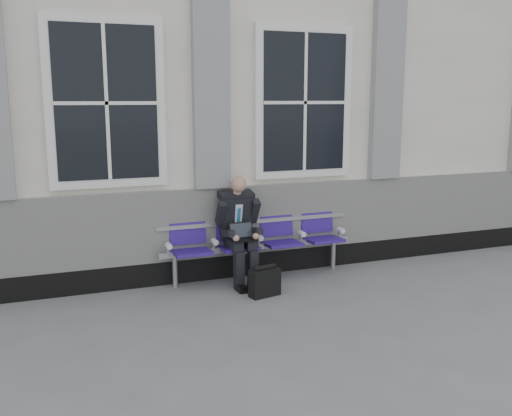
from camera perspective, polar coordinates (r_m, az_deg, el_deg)
name	(u,v)px	position (r m, az deg, el deg)	size (l,w,h in m)	color
ground	(328,308)	(6.52, 7.18, -9.88)	(70.00, 70.00, 0.00)	slate
station_building	(229,103)	(9.30, -2.76, 10.40)	(14.40, 4.40, 4.49)	white
bench	(258,236)	(7.37, 0.15, -2.83)	(2.60, 0.47, 0.91)	#9EA0A3
businessman	(239,226)	(7.11, -1.73, -1.78)	(0.53, 0.71, 1.36)	black
briefcase	(265,282)	(6.78, 0.88, -7.39)	(0.39, 0.23, 0.38)	black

